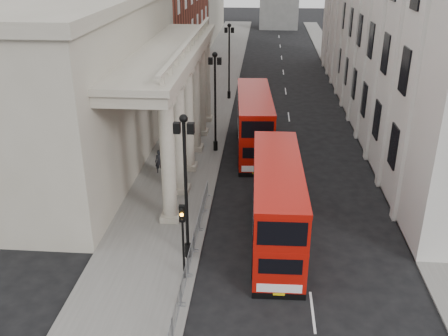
# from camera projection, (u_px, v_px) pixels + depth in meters

# --- Properties ---
(ground) EXTENTS (260.00, 260.00, 0.00)m
(ground) POSITION_uv_depth(u_px,v_px,m) (189.00, 305.00, 24.31)
(ground) COLOR black
(ground) RESTS_ON ground
(sidewalk_west) EXTENTS (6.00, 140.00, 0.12)m
(sidewalk_west) POSITION_uv_depth(u_px,v_px,m) (202.00, 114.00, 51.83)
(sidewalk_west) COLOR slate
(sidewalk_west) RESTS_ON ground
(sidewalk_east) EXTENTS (3.00, 140.00, 0.12)m
(sidewalk_east) POSITION_uv_depth(u_px,v_px,m) (363.00, 118.00, 50.62)
(sidewalk_east) COLOR slate
(sidewalk_east) RESTS_ON ground
(kerb) EXTENTS (0.20, 140.00, 0.14)m
(kerb) POSITION_uv_depth(u_px,v_px,m) (230.00, 115.00, 51.61)
(kerb) COLOR slate
(kerb) RESTS_ON ground
(portico_building) EXTENTS (9.00, 28.00, 12.00)m
(portico_building) POSITION_uv_depth(u_px,v_px,m) (87.00, 86.00, 39.04)
(portico_building) COLOR #A09986
(portico_building) RESTS_ON ground
(lamp_post_south) EXTENTS (1.05, 0.44, 8.32)m
(lamp_post_south) POSITION_uv_depth(u_px,v_px,m) (186.00, 179.00, 26.00)
(lamp_post_south) COLOR black
(lamp_post_south) RESTS_ON sidewalk_west
(lamp_post_mid) EXTENTS (1.05, 0.44, 8.32)m
(lamp_post_mid) POSITION_uv_depth(u_px,v_px,m) (215.00, 95.00, 40.57)
(lamp_post_mid) COLOR black
(lamp_post_mid) RESTS_ON sidewalk_west
(lamp_post_north) EXTENTS (1.05, 0.44, 8.32)m
(lamp_post_north) POSITION_uv_depth(u_px,v_px,m) (229.00, 56.00, 55.15)
(lamp_post_north) COLOR black
(lamp_post_north) RESTS_ON sidewalk_west
(traffic_light) EXTENTS (0.28, 0.33, 4.30)m
(traffic_light) POSITION_uv_depth(u_px,v_px,m) (183.00, 229.00, 24.89)
(traffic_light) COLOR black
(traffic_light) RESTS_ON sidewalk_west
(crowd_barriers) EXTENTS (0.50, 18.75, 1.10)m
(crowd_barriers) POSITION_uv_depth(u_px,v_px,m) (188.00, 267.00, 26.09)
(crowd_barriers) COLOR gray
(crowd_barriers) RESTS_ON sidewalk_west
(bus_near) EXTENTS (2.93, 11.24, 4.83)m
(bus_near) POSITION_uv_depth(u_px,v_px,m) (277.00, 202.00, 28.74)
(bus_near) COLOR #AB0F07
(bus_near) RESTS_ON ground
(bus_far) EXTENTS (3.44, 11.43, 4.87)m
(bus_far) POSITION_uv_depth(u_px,v_px,m) (254.00, 122.00, 41.89)
(bus_far) COLOR #A90F07
(bus_far) RESTS_ON ground
(pedestrian_a) EXTENTS (0.73, 0.55, 1.80)m
(pedestrian_a) POSITION_uv_depth(u_px,v_px,m) (159.00, 162.00, 37.95)
(pedestrian_a) COLOR black
(pedestrian_a) RESTS_ON sidewalk_west
(pedestrian_b) EXTENTS (0.89, 0.70, 1.82)m
(pedestrian_b) POSITION_uv_depth(u_px,v_px,m) (173.00, 145.00, 41.12)
(pedestrian_b) COLOR black
(pedestrian_b) RESTS_ON sidewalk_west
(pedestrian_c) EXTENTS (1.01, 0.74, 1.89)m
(pedestrian_c) POSITION_uv_depth(u_px,v_px,m) (189.00, 128.00, 44.87)
(pedestrian_c) COLOR black
(pedestrian_c) RESTS_ON sidewalk_west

